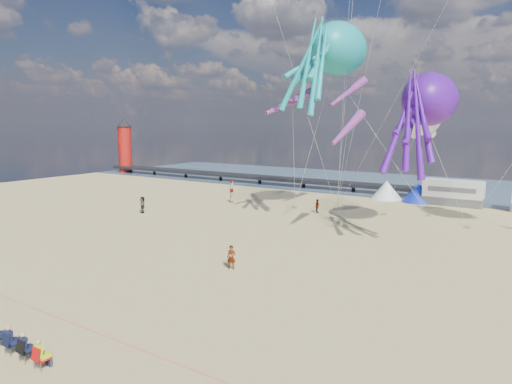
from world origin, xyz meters
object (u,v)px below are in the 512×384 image
Objects in this scene: windsock_left at (293,101)px; tent_blue at (418,192)px; sandbag_c at (467,227)px; motorhome_0 at (453,193)px; beachgoer_3 at (317,206)px; sandbag_d at (428,215)px; cooler_purple at (8,338)px; beachgoer_4 at (142,205)px; sandbag_e at (337,210)px; sandbag_b at (384,214)px; kite_panda at (423,118)px; sandbag_a at (295,207)px; lighthouse at (125,149)px; tent_white at (386,190)px; kite_octopus_teal at (338,49)px; beachgoer_6 at (232,185)px; windsock_mid at (348,93)px; kite_octopus_purple at (430,99)px; windsock_right at (347,129)px; standing_person at (231,257)px; beachgoer_0 at (232,195)px; spectator_row at (12,339)px.

tent_blue is at bearing 76.88° from windsock_left.
sandbag_c is (7.50, -12.23, -1.09)m from tent_blue.
motorhome_0 is at bearing 0.00° from tent_blue.
beachgoer_3 is at bearing 73.96° from windsock_left.
sandbag_d is at bearing -68.82° from beachgoer_3.
beachgoer_4 is at bearing 125.75° from cooler_purple.
sandbag_b is at bearing 5.94° from sandbag_e.
sandbag_a is at bearing 162.39° from kite_panda.
tent_white is at bearing -4.24° from lighthouse.
kite_octopus_teal is 11.15m from kite_panda.
lighthouse is 62.20m from motorhome_0.
windsock_left is (-3.10, -4.88, 11.83)m from sandbag_e.
windsock_mid reaches higher than beachgoer_6.
windsock_mid reaches higher than sandbag_e.
sandbag_a is at bearing 97.56° from cooler_purple.
cooler_purple is 34.80m from kite_octopus_purple.
kite_octopus_purple is (5.43, -6.29, 11.59)m from sandbag_b.
windsock_right is (-8.34, -9.23, 9.14)m from sandbag_c.
kite_octopus_teal is (18.11, 10.04, 16.17)m from beachgoer_4.
cooler_purple is at bearing -93.81° from windsock_right.
cooler_purple is 0.08× the size of windsock_right.
beachgoer_0 reaches higher than standing_person.
sandbag_c is (14.97, 0.86, -0.64)m from beachgoer_3.
sandbag_b is 14.26m from kite_octopus_purple.
sandbag_c is at bearing 46.67° from beachgoer_0.
cooler_purple is 0.80× the size of sandbag_d.
sandbag_a is (-10.76, -12.11, -1.09)m from tent_blue.
kite_octopus_teal reaches higher than sandbag_b.
cooler_purple is 38.65m from windsock_mid.
tent_blue is at bearing -3.95° from lighthouse.
standing_person is 0.90× the size of beachgoer_4.
sandbag_d is at bearing 80.31° from windsock_right.
tent_blue is (58.00, -4.00, -3.30)m from lighthouse.
beachgoer_4 is 26.27m from kite_octopus_teal.
sandbag_e is 16.75m from kite_octopus_purple.
windsock_left reaches higher than beachgoer_3.
spectator_row is 38.94m from windsock_mid.
kite_octopus_teal is 4.82m from windsock_mid.
sandbag_a is 17.60m from kite_panda.
sandbag_c is 21.26m from kite_octopus_teal.
sandbag_a is at bearing -131.63° from tent_blue.
windsock_left is 6.20m from windsock_mid.
kite_octopus_purple is (1.34, -8.21, 11.59)m from sandbag_d.
sandbag_c is at bearing 40.33° from kite_octopus_purple.
windsock_left reaches higher than sandbag_d.
sandbag_a is 1.00× the size of sandbag_e.
beachgoer_3 is at bearing -119.73° from tent_blue.
beachgoer_0 reaches higher than spectator_row.
kite_octopus_teal is at bearing -148.33° from sandbag_d.
standing_person is (-3.75, -33.91, -0.39)m from tent_blue.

